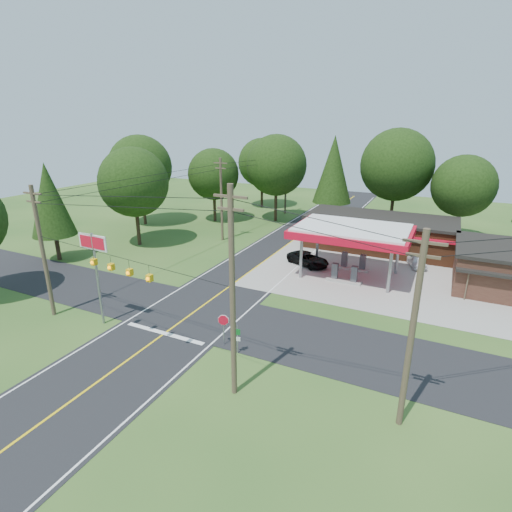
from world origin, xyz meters
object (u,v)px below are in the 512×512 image
at_px(big_stop_sign, 95,258).
at_px(octagonal_stop_sign, 223,323).
at_px(sedan_car, 417,261).
at_px(gas_canopy, 352,233).
at_px(suv_car, 308,259).

height_order(big_stop_sign, octagonal_stop_sign, big_stop_sign).
bearing_deg(sedan_car, octagonal_stop_sign, -135.28).
bearing_deg(gas_canopy, sedan_car, 44.62).
xyz_separation_m(gas_canopy, sedan_car, (5.63, 5.55, -3.67)).
bearing_deg(gas_canopy, big_stop_sign, -128.90).
bearing_deg(big_stop_sign, octagonal_stop_sign, 8.02).
height_order(gas_canopy, octagonal_stop_sign, gas_canopy).
xyz_separation_m(suv_car, octagonal_stop_sign, (0.00, -17.10, 1.01)).
xyz_separation_m(gas_canopy, big_stop_sign, (-14.00, -17.35, 0.88)).
bearing_deg(big_stop_sign, gas_canopy, 51.10).
bearing_deg(big_stop_sign, sedan_car, 49.41).
xyz_separation_m(gas_canopy, octagonal_stop_sign, (-4.50, -16.01, -2.62)).
height_order(gas_canopy, sedan_car, gas_canopy).
height_order(sedan_car, big_stop_sign, big_stop_sign).
bearing_deg(gas_canopy, suv_car, 166.42).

